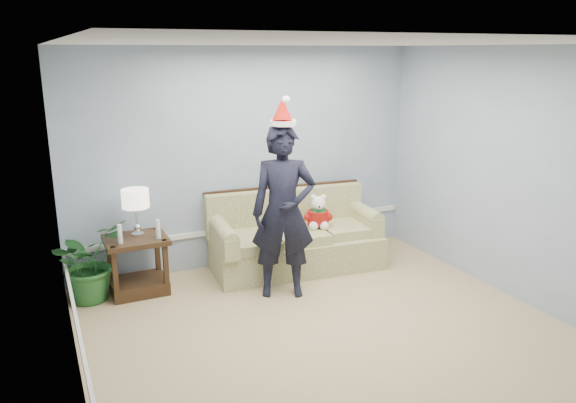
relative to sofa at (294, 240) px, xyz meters
The scene contains 10 objects.
room_shell 2.34m from the sofa, 102.11° to the right, with size 4.54×5.04×2.74m.
wainscot_trim 1.85m from the sofa, 151.26° to the right, with size 4.49×4.99×0.06m.
sofa is the anchor object (origin of this frame).
side_table 1.93m from the sofa, behind, with size 0.67×0.57×0.65m.
table_lamp 2.02m from the sofa, behind, with size 0.30×0.30×0.53m.
candle_pair 1.95m from the sofa, behind, with size 0.46×0.05×0.21m.
houseplant 2.45m from the sofa, behind, with size 0.78×0.67×0.86m, color #245E27.
man 1.03m from the sofa, 123.60° to the right, with size 0.69×0.45×1.90m, color black.
santa_hat 1.87m from the sofa, 124.19° to the right, with size 0.36×0.38×0.32m.
teddy_bear 0.44m from the sofa, 22.35° to the right, with size 0.34×0.34×0.43m.
Camera 1 is at (-2.41, -3.94, 2.65)m, focal length 35.00 mm.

